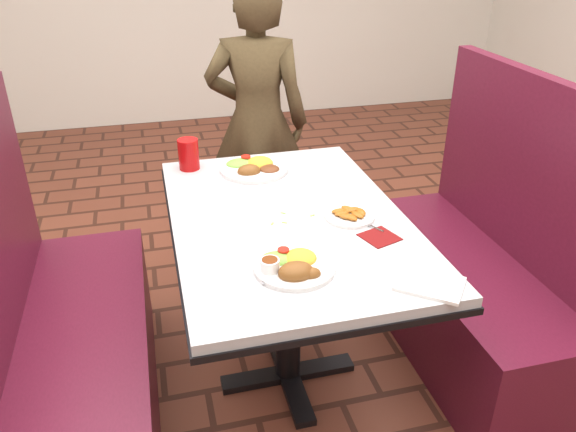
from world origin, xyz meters
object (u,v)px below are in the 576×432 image
Objects in this scene: booth_bench_right at (473,283)px; plantain_plate at (349,215)px; red_tumbler at (189,154)px; far_dinner_plate at (254,165)px; dining_table at (288,240)px; diner_person at (257,123)px; booth_bench_left at (70,347)px; near_dinner_plate at (293,262)px.

booth_bench_right is 6.93× the size of plantain_plate.
red_tumbler is at bearing 154.72° from booth_bench_right.
far_dinner_plate is at bearing 115.80° from plantain_plate.
booth_bench_right is 1.30m from red_tumbler.
booth_bench_right is (0.80, 0.00, -0.32)m from dining_table.
diner_person is 11.47× the size of red_tumbler.
diner_person is at bearing 94.51° from plantain_plate.
booth_bench_left is at bearing -150.70° from far_dinner_plate.
diner_person is at bearing 77.06° from far_dinner_plate.
booth_bench_right is 1.03m from near_dinner_plate.
dining_table is 0.61m from red_tumbler.
booth_bench_left is at bearing 176.22° from plantain_plate.
booth_bench_right is at bearing -27.21° from far_dinner_plate.
far_dinner_plate is 0.55m from plantain_plate.
red_tumbler is at bearing 71.68° from diner_person.
far_dinner_plate reaches higher than plantain_plate.
plantain_plate is at bearing -49.54° from red_tumbler.
booth_bench_right is 0.82× the size of diner_person.
red_tumbler is at bearing 45.39° from booth_bench_left.
plantain_plate is (0.09, -1.14, 0.03)m from diner_person.
dining_table is at bearing 162.04° from plantain_plate.
near_dinner_plate is at bearing -92.72° from far_dinner_plate.
dining_table is 0.86m from booth_bench_right.
far_dinner_plate is at bearing 87.28° from near_dinner_plate.
near_dinner_plate is (0.73, -0.34, 0.45)m from booth_bench_left.
near_dinner_plate is at bearing -135.65° from plantain_plate.
red_tumbler reaches higher than far_dinner_plate.
dining_table is 4.35× the size of far_dinner_plate.
diner_person is 1.42m from near_dinner_plate.
diner_person is (0.11, 1.08, 0.08)m from dining_table.
far_dinner_plate reaches higher than dining_table.
far_dinner_plate is at bearing 152.79° from booth_bench_right.
booth_bench_right is 0.74m from plantain_plate.
booth_bench_left is 6.93× the size of plantain_plate.
dining_table is at bearing 180.00° from booth_bench_right.
booth_bench_left is at bearing 67.16° from diner_person.
booth_bench_left is at bearing 180.00° from dining_table.
red_tumbler is (-0.50, 0.58, 0.05)m from plantain_plate.
booth_bench_right is at bearing -25.28° from red_tumbler.
booth_bench_right is at bearing 139.88° from diner_person.
diner_person reaches higher than dining_table.
diner_person is 0.67m from far_dinner_plate.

